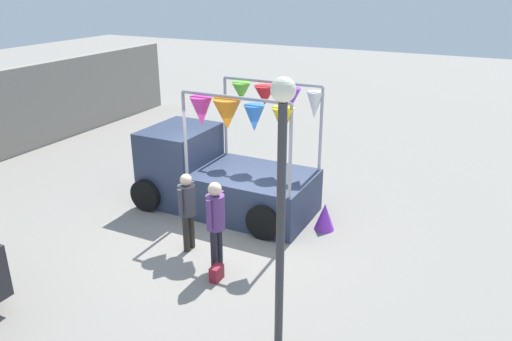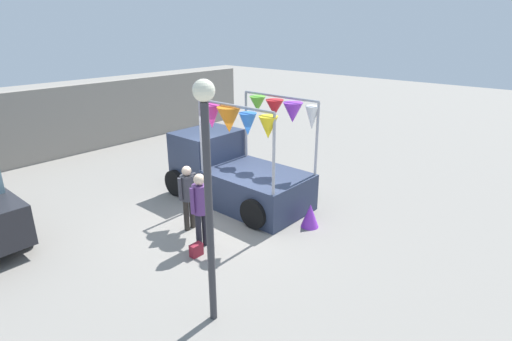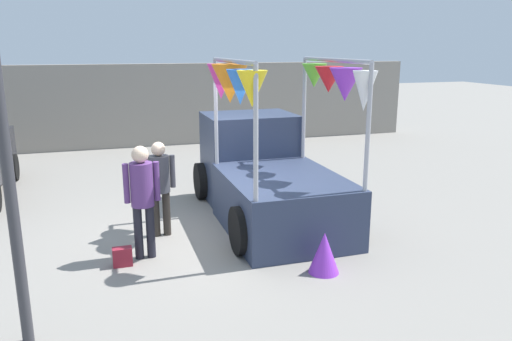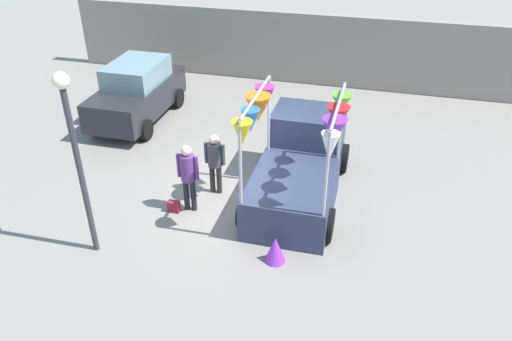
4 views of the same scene
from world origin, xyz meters
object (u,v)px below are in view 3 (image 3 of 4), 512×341
Objects in this scene: vendor_truck at (264,168)px; folded_kite_bundle_violet at (324,253)px; person_customer at (142,191)px; person_vendor at (160,180)px; handbag at (122,257)px.

folded_kite_bundle_violet is (0.00, -2.69, -0.61)m from vendor_truck.
person_customer is at bearing 151.60° from folded_kite_bundle_violet.
person_customer reaches higher than folded_kite_bundle_violet.
person_customer is 0.93m from person_vendor.
vendor_truck is 2.32× the size of person_customer.
person_vendor is at bearing 67.56° from person_customer.
vendor_truck reaches higher than person_customer.
vendor_truck reaches higher than folded_kite_bundle_violet.
vendor_truck is 2.49× the size of person_vendor.
person_customer is at bearing 29.74° from handbag.
handbag is at bearing -150.26° from person_customer.
person_customer is at bearing -112.44° from person_vendor.
handbag is (-2.72, -1.60, -0.77)m from vendor_truck.
person_vendor is 5.79× the size of handbag.
person_vendor reaches higher than handbag.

